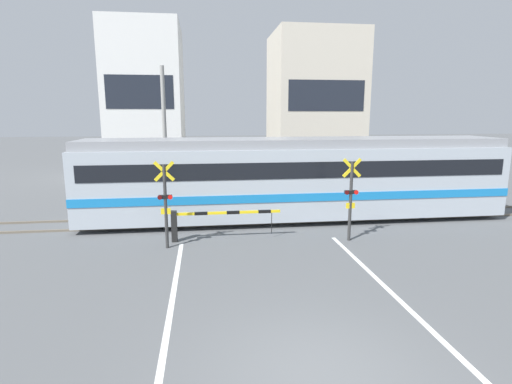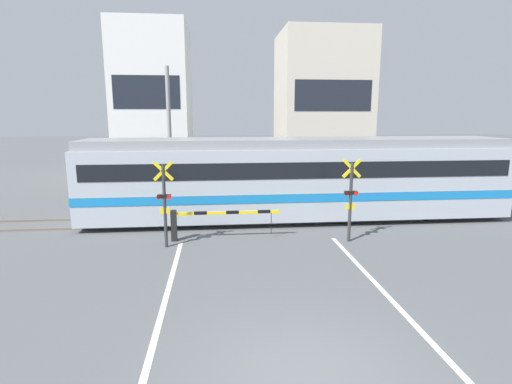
{
  "view_description": "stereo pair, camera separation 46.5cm",
  "coord_description": "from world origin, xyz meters",
  "px_view_note": "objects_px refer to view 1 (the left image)",
  "views": [
    {
      "loc": [
        -1.88,
        -5.95,
        4.44
      ],
      "look_at": [
        0.0,
        8.48,
        1.6
      ],
      "focal_mm": 28.0,
      "sensor_mm": 36.0,
      "label": 1
    },
    {
      "loc": [
        -1.42,
        -6.0,
        4.44
      ],
      "look_at": [
        0.0,
        8.48,
        1.6
      ],
      "focal_mm": 28.0,
      "sensor_mm": 36.0,
      "label": 2
    }
  ],
  "objects_px": {
    "crossing_barrier_far": "(282,188)",
    "crossing_signal_right": "(351,196)",
    "commuter_train": "(295,177)",
    "pedestrian": "(224,178)",
    "crossing_signal_left": "(165,201)",
    "crossing_barrier_near": "(203,219)"
  },
  "relations": [
    {
      "from": "commuter_train",
      "to": "crossing_barrier_far",
      "type": "bearing_deg",
      "value": 88.45
    },
    {
      "from": "crossing_barrier_near",
      "to": "pedestrian",
      "type": "bearing_deg",
      "value": 82.18
    },
    {
      "from": "crossing_barrier_far",
      "to": "crossing_signal_right",
      "type": "relative_size",
      "value": 1.32
    },
    {
      "from": "crossing_barrier_far",
      "to": "crossing_signal_right",
      "type": "height_order",
      "value": "crossing_signal_right"
    },
    {
      "from": "commuter_train",
      "to": "pedestrian",
      "type": "bearing_deg",
      "value": 114.06
    },
    {
      "from": "crossing_signal_right",
      "to": "pedestrian",
      "type": "xyz_separation_m",
      "value": [
        -4.0,
        9.29,
        -0.74
      ]
    },
    {
      "from": "crossing_signal_left",
      "to": "pedestrian",
      "type": "bearing_deg",
      "value": 75.62
    },
    {
      "from": "commuter_train",
      "to": "crossing_barrier_far",
      "type": "distance_m",
      "value": 3.23
    },
    {
      "from": "commuter_train",
      "to": "pedestrian",
      "type": "xyz_separation_m",
      "value": [
        -2.72,
        6.09,
        -0.96
      ]
    },
    {
      "from": "crossing_barrier_far",
      "to": "crossing_signal_right",
      "type": "distance_m",
      "value": 6.43
    },
    {
      "from": "commuter_train",
      "to": "crossing_signal_right",
      "type": "bearing_deg",
      "value": -68.24
    },
    {
      "from": "crossing_barrier_far",
      "to": "crossing_signal_left",
      "type": "relative_size",
      "value": 1.32
    },
    {
      "from": "crossing_barrier_far",
      "to": "pedestrian",
      "type": "relative_size",
      "value": 2.5
    },
    {
      "from": "crossing_barrier_near",
      "to": "pedestrian",
      "type": "distance_m",
      "value": 8.71
    },
    {
      "from": "commuter_train",
      "to": "crossing_signal_left",
      "type": "distance_m",
      "value": 6.03
    },
    {
      "from": "commuter_train",
      "to": "crossing_signal_left",
      "type": "bearing_deg",
      "value": -147.85
    },
    {
      "from": "crossing_barrier_near",
      "to": "crossing_barrier_far",
      "type": "xyz_separation_m",
      "value": [
        3.98,
        5.59,
        0.0
      ]
    },
    {
      "from": "commuter_train",
      "to": "crossing_barrier_near",
      "type": "bearing_deg",
      "value": -146.93
    },
    {
      "from": "crossing_barrier_near",
      "to": "crossing_signal_right",
      "type": "distance_m",
      "value": 5.29
    },
    {
      "from": "crossing_signal_left",
      "to": "pedestrian",
      "type": "distance_m",
      "value": 9.62
    },
    {
      "from": "crossing_signal_left",
      "to": "pedestrian",
      "type": "relative_size",
      "value": 1.9
    },
    {
      "from": "crossing_signal_left",
      "to": "crossing_barrier_far",
      "type": "bearing_deg",
      "value": 50.36
    }
  ]
}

